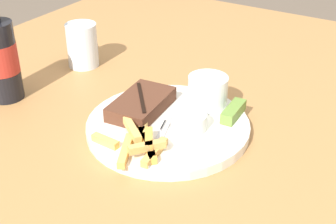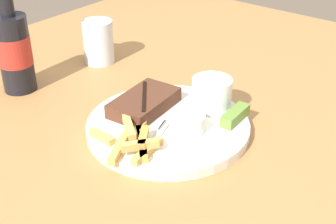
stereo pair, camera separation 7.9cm
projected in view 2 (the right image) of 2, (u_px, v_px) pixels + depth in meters
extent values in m
cube|color=#A87542|center=(168.00, 140.00, 0.82)|extent=(1.45, 1.26, 0.04)
cylinder|color=#A87542|center=(158.00, 93.00, 1.76)|extent=(0.06, 0.06, 0.70)
cylinder|color=silver|center=(168.00, 127.00, 0.81)|extent=(0.28, 0.28, 0.01)
cylinder|color=white|center=(168.00, 123.00, 0.81)|extent=(0.28, 0.28, 0.00)
cube|color=#512D1E|center=(144.00, 103.00, 0.84)|extent=(0.14, 0.09, 0.03)
cube|color=black|center=(144.00, 96.00, 0.83)|extent=(0.09, 0.08, 0.00)
cube|color=#DEA053|center=(140.00, 145.00, 0.71)|extent=(0.05, 0.05, 0.01)
cube|color=#EEA750|center=(119.00, 148.00, 0.73)|extent=(0.08, 0.05, 0.01)
cube|color=#F09E40|center=(143.00, 137.00, 0.73)|extent=(0.05, 0.04, 0.01)
cube|color=#D7AB56|center=(139.00, 129.00, 0.77)|extent=(0.06, 0.03, 0.01)
cube|color=#D9A856|center=(129.00, 127.00, 0.76)|extent=(0.05, 0.06, 0.01)
cube|color=#F4A048|center=(144.00, 147.00, 0.73)|extent=(0.05, 0.05, 0.01)
cube|color=#DAA04E|center=(147.00, 151.00, 0.72)|extent=(0.07, 0.02, 0.01)
cube|color=gold|center=(142.00, 146.00, 0.73)|extent=(0.06, 0.06, 0.01)
cube|color=#D6AC52|center=(102.00, 137.00, 0.75)|extent=(0.02, 0.05, 0.01)
cube|color=#ECAB51|center=(142.00, 137.00, 0.75)|extent=(0.05, 0.05, 0.01)
cylinder|color=white|center=(212.00, 93.00, 0.84)|extent=(0.07, 0.07, 0.06)
cylinder|color=beige|center=(212.00, 82.00, 0.82)|extent=(0.07, 0.07, 0.01)
cylinder|color=silver|center=(186.00, 123.00, 0.77)|extent=(0.06, 0.06, 0.03)
cylinder|color=black|center=(186.00, 117.00, 0.77)|extent=(0.05, 0.05, 0.01)
cube|color=olive|center=(235.00, 116.00, 0.80)|extent=(0.07, 0.03, 0.02)
cube|color=#B7B7BC|center=(149.00, 147.00, 0.74)|extent=(0.10, 0.04, 0.00)
cube|color=#B7B7BC|center=(167.00, 126.00, 0.79)|extent=(0.03, 0.01, 0.00)
cube|color=#B7B7BC|center=(164.00, 126.00, 0.79)|extent=(0.03, 0.01, 0.00)
cube|color=#B7B7BC|center=(162.00, 125.00, 0.79)|extent=(0.03, 0.01, 0.00)
cylinder|color=black|center=(15.00, 54.00, 0.91)|extent=(0.07, 0.07, 0.15)
cylinder|color=#B22D23|center=(14.00, 50.00, 0.91)|extent=(0.07, 0.07, 0.06)
cylinder|color=silver|center=(98.00, 42.00, 1.04)|extent=(0.07, 0.07, 0.10)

